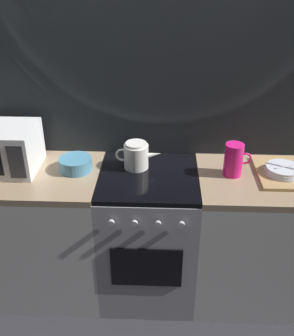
% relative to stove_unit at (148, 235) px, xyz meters
% --- Properties ---
extents(ground_plane, '(8.00, 8.00, 0.00)m').
position_rel_stove_unit_xyz_m(ground_plane, '(0.00, 0.00, -0.45)').
color(ground_plane, '#2D2D33').
extents(back_wall, '(3.60, 0.05, 2.40)m').
position_rel_stove_unit_xyz_m(back_wall, '(0.00, 0.32, 0.75)').
color(back_wall, gray).
rests_on(back_wall, ground_plane).
extents(counter_left, '(1.20, 0.60, 0.90)m').
position_rel_stove_unit_xyz_m(counter_left, '(-0.90, 0.00, 0.00)').
color(counter_left, silver).
rests_on(counter_left, ground_plane).
extents(stove_unit, '(0.60, 0.63, 0.90)m').
position_rel_stove_unit_xyz_m(stove_unit, '(0.00, 0.00, 0.00)').
color(stove_unit, '#9E9EA3').
rests_on(stove_unit, ground_plane).
extents(counter_right, '(1.20, 0.60, 0.90)m').
position_rel_stove_unit_xyz_m(counter_right, '(0.90, 0.00, 0.00)').
color(counter_right, silver).
rests_on(counter_right, ground_plane).
extents(kettle, '(0.28, 0.15, 0.17)m').
position_rel_stove_unit_xyz_m(kettle, '(-0.08, 0.10, 0.53)').
color(kettle, white).
rests_on(kettle, stove_unit).
extents(mixing_bowl, '(0.20, 0.20, 0.08)m').
position_rel_stove_unit_xyz_m(mixing_bowl, '(-0.45, 0.05, 0.49)').
color(mixing_bowl, teal).
rests_on(mixing_bowl, counter_left).
extents(pitcher, '(0.16, 0.11, 0.20)m').
position_rel_stove_unit_xyz_m(pitcher, '(0.50, 0.03, 0.55)').
color(pitcher, '#E5197A').
rests_on(pitcher, counter_right).
extents(dish_pile, '(0.30, 0.40, 0.07)m').
position_rel_stove_unit_xyz_m(dish_pile, '(0.80, 0.04, 0.47)').
color(dish_pile, tan).
rests_on(dish_pile, counter_right).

